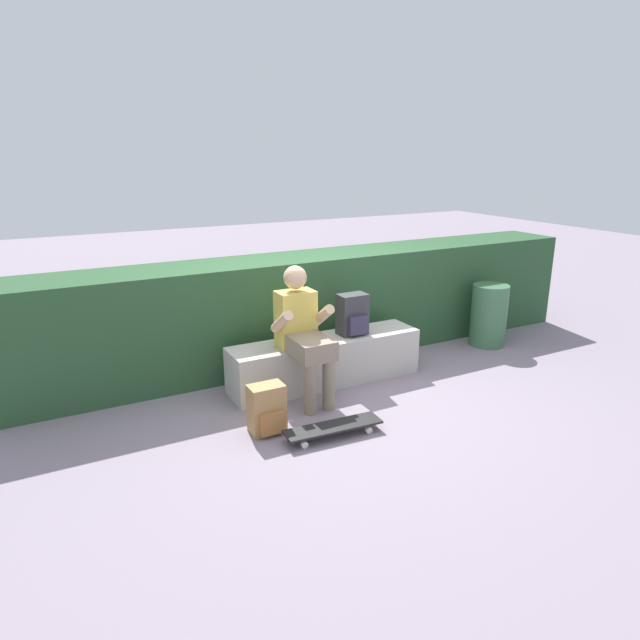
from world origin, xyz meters
TOP-DOWN VIEW (x-y plane):
  - ground_plane at (0.00, 0.00)m, footprint 24.00×24.00m
  - bench_main at (0.00, 0.29)m, footprint 1.91×0.43m
  - person_skater at (-0.35, 0.08)m, footprint 0.49×0.62m
  - skateboard_near_person at (-0.46, -0.68)m, footprint 0.81×0.25m
  - backpack_on_bench at (0.29, 0.28)m, footprint 0.28×0.23m
  - backpack_on_ground at (-0.89, -0.37)m, footprint 0.28×0.23m
  - hedge_row at (0.32, 1.03)m, footprint 6.43×0.71m
  - trash_bin at (2.19, 0.38)m, footprint 0.41×0.41m

SIDE VIEW (x-z plane):
  - ground_plane at x=0.00m, z-range 0.00..0.00m
  - skateboard_near_person at x=-0.46m, z-range 0.03..0.12m
  - backpack_on_ground at x=-0.89m, z-range -0.01..0.39m
  - bench_main at x=0.00m, z-range 0.00..0.45m
  - trash_bin at x=2.19m, z-range 0.00..0.71m
  - hedge_row at x=0.32m, z-range 0.00..1.12m
  - backpack_on_bench at x=0.29m, z-range 0.45..0.85m
  - person_skater at x=-0.35m, z-range 0.05..1.25m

